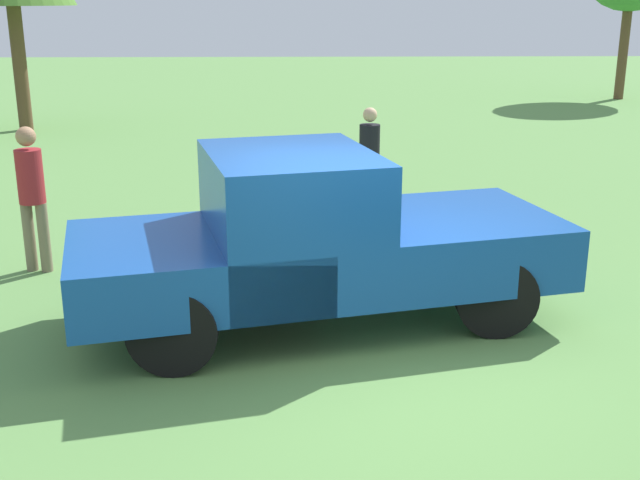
% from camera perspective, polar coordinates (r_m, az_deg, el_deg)
% --- Properties ---
extents(ground_plane, '(80.00, 80.00, 0.00)m').
position_cam_1_polar(ground_plane, '(7.65, 3.65, -8.64)').
color(ground_plane, '#5B8C47').
extents(pickup_truck, '(5.36, 3.10, 1.84)m').
position_cam_1_polar(pickup_truck, '(8.17, -0.88, 0.34)').
color(pickup_truck, black).
rests_on(pickup_truck, ground_plane).
extents(person_bystander, '(0.44, 0.44, 1.69)m').
position_cam_1_polar(person_bystander, '(12.47, 3.55, 6.09)').
color(person_bystander, '#7A6B51').
rests_on(person_bystander, ground_plane).
extents(person_visitor, '(0.38, 0.38, 1.82)m').
position_cam_1_polar(person_visitor, '(10.37, -19.93, 3.37)').
color(person_visitor, '#7A6B51').
rests_on(person_visitor, ground_plane).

